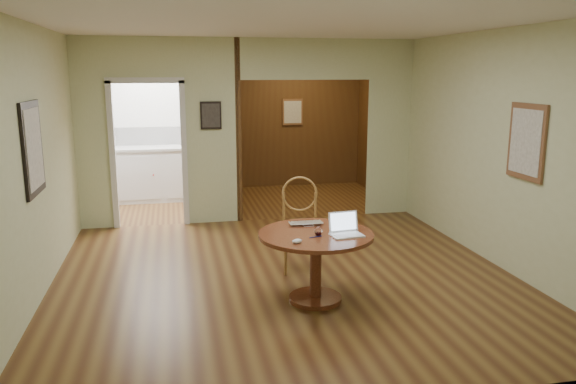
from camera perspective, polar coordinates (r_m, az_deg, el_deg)
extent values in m
plane|color=#482814|center=(6.25, -0.21, -8.67)|extent=(5.00, 5.00, 0.00)
plane|color=white|center=(5.86, -0.23, 16.82)|extent=(5.00, 5.00, 0.00)
plane|color=beige|center=(3.54, 7.91, -2.25)|extent=(5.00, 0.00, 5.00)
plane|color=beige|center=(5.94, -24.59, 2.60)|extent=(0.00, 5.00, 5.00)
plane|color=beige|center=(6.86, 20.76, 4.05)|extent=(0.00, 5.00, 5.00)
cube|color=beige|center=(8.34, -19.23, 5.48)|extent=(0.50, 2.70, 0.04)
cube|color=beige|center=(8.29, -7.80, 6.01)|extent=(0.80, 2.70, 0.04)
cube|color=beige|center=(8.91, 10.22, 6.35)|extent=(0.70, 2.70, 0.04)
plane|color=white|center=(10.26, -12.83, 6.98)|extent=(2.70, 0.00, 2.70)
plane|color=#3D1F11|center=(11.01, 0.44, 7.62)|extent=(2.70, 0.00, 2.70)
cube|color=#3D1F11|center=(9.57, -5.94, 6.86)|extent=(0.08, 2.50, 2.70)
cube|color=black|center=(5.92, -24.52, 4.04)|extent=(0.03, 0.70, 0.90)
cube|color=brown|center=(6.41, 23.09, 4.71)|extent=(0.03, 0.60, 0.80)
cube|color=black|center=(8.25, -7.84, 7.72)|extent=(0.30, 0.03, 0.40)
cube|color=white|center=(10.98, 0.46, 8.13)|extent=(0.40, 0.03, 0.50)
cube|color=white|center=(10.27, -12.76, 5.59)|extent=(2.00, 0.02, 0.32)
cylinder|color=brown|center=(5.66, 2.79, -10.73)|extent=(0.52, 0.52, 0.05)
cylinder|color=brown|center=(5.54, 2.82, -7.67)|extent=(0.11, 0.11, 0.60)
cylinder|color=brown|center=(5.44, 2.86, -4.35)|extent=(1.12, 1.12, 0.04)
cylinder|color=olive|center=(6.33, 1.20, -3.84)|extent=(0.53, 0.53, 0.03)
cylinder|color=olive|center=(6.25, -0.26, -6.36)|extent=(0.03, 0.03, 0.48)
cylinder|color=olive|center=(6.25, 2.69, -6.36)|extent=(0.03, 0.03, 0.48)
cylinder|color=olive|center=(6.55, -0.23, -5.47)|extent=(0.03, 0.03, 0.48)
cylinder|color=olive|center=(6.55, 2.57, -5.47)|extent=(0.03, 0.03, 0.48)
cylinder|color=olive|center=(6.43, -0.43, -1.71)|extent=(0.03, 0.03, 0.38)
cylinder|color=olive|center=(6.44, 2.80, -1.71)|extent=(0.03, 0.03, 0.38)
torus|color=olive|center=(6.40, 1.19, -0.21)|extent=(0.41, 0.11, 0.41)
cube|color=white|center=(5.36, 5.99, -4.38)|extent=(0.31, 0.24, 0.01)
cube|color=silver|center=(5.33, 6.08, -4.37)|extent=(0.26, 0.13, 0.00)
cube|color=white|center=(5.44, 5.62, -2.98)|extent=(0.30, 0.09, 0.19)
cube|color=#98ABC1|center=(5.43, 5.65, -3.00)|extent=(0.26, 0.07, 0.16)
imported|color=#AEAEB3|center=(5.66, 1.94, -3.35)|extent=(0.34, 0.22, 0.03)
ellipsoid|color=white|center=(5.10, 0.92, -5.01)|extent=(0.11, 0.09, 0.04)
cylinder|color=#0C1459|center=(5.29, 2.84, -4.57)|extent=(0.13, 0.04, 0.01)
cube|color=silver|center=(10.09, -12.61, 1.74)|extent=(2.00, 0.55, 0.90)
cube|color=#B3B3AF|center=(10.01, -12.73, 4.39)|extent=(2.06, 0.60, 0.04)
sphere|color=#B20C0C|center=(9.79, -13.52, 1.69)|extent=(0.03, 0.03, 0.03)
sphere|color=#B20C0C|center=(9.81, -7.67, 1.94)|extent=(0.03, 0.03, 0.03)
ellipsoid|color=#C0B38D|center=(10.00, -8.93, 5.63)|extent=(0.39, 0.35, 0.34)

